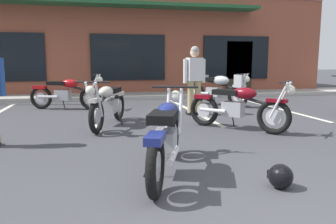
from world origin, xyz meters
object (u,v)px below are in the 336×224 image
(motorcycle_cream_vintage, at_px, (219,88))
(helmet_on_pavement, at_px, (280,176))
(person_in_shorts_foreground, at_px, (194,76))
(motorcycle_silver_naked, at_px, (66,93))
(motorcycle_green_cafe_racer, at_px, (238,106))
(motorcycle_foreground_classic, at_px, (166,135))
(motorcycle_blue_standard, at_px, (108,104))

(motorcycle_cream_vintage, bearing_deg, helmet_on_pavement, -105.49)
(person_in_shorts_foreground, xyz_separation_m, helmet_on_pavement, (-0.52, -4.81, -0.82))
(helmet_on_pavement, bearing_deg, motorcycle_silver_naked, 112.17)
(motorcycle_green_cafe_racer, bearing_deg, motorcycle_cream_vintage, 74.67)
(motorcycle_silver_naked, relative_size, helmet_on_pavement, 7.78)
(motorcycle_foreground_classic, xyz_separation_m, motorcycle_green_cafe_racer, (1.87, 2.15, 0.00))
(motorcycle_foreground_classic, xyz_separation_m, motorcycle_silver_naked, (-1.57, 5.73, 0.00))
(motorcycle_silver_naked, bearing_deg, motorcycle_green_cafe_racer, -46.08)
(motorcycle_blue_standard, height_order, helmet_on_pavement, motorcycle_blue_standard)
(motorcycle_silver_naked, relative_size, motorcycle_cream_vintage, 1.15)
(motorcycle_silver_naked, xyz_separation_m, motorcycle_green_cafe_racer, (3.44, -3.57, 0.00))
(helmet_on_pavement, bearing_deg, motorcycle_green_cafe_racer, 74.32)
(person_in_shorts_foreground, bearing_deg, motorcycle_cream_vintage, 50.26)
(person_in_shorts_foreground, bearing_deg, motorcycle_green_cafe_racer, -81.39)
(motorcycle_cream_vintage, distance_m, person_in_shorts_foreground, 1.96)
(motorcycle_foreground_classic, relative_size, motorcycle_green_cafe_racer, 1.19)
(motorcycle_blue_standard, bearing_deg, motorcycle_foreground_classic, -79.79)
(motorcycle_foreground_classic, distance_m, person_in_shorts_foreground, 4.40)
(motorcycle_silver_naked, bearing_deg, person_in_shorts_foreground, -27.56)
(motorcycle_green_cafe_racer, distance_m, person_in_shorts_foreground, 2.01)
(motorcycle_blue_standard, distance_m, person_in_shorts_foreground, 2.42)
(motorcycle_green_cafe_racer, bearing_deg, motorcycle_blue_standard, 159.83)
(motorcycle_foreground_classic, bearing_deg, helmet_on_pavement, -34.48)
(motorcycle_green_cafe_racer, xyz_separation_m, person_in_shorts_foreground, (-0.29, 1.93, 0.49))
(motorcycle_foreground_classic, distance_m, helmet_on_pavement, 1.33)
(person_in_shorts_foreground, bearing_deg, motorcycle_blue_standard, -153.97)
(motorcycle_foreground_classic, xyz_separation_m, motorcycle_blue_standard, (-0.55, 3.04, 0.00))
(motorcycle_blue_standard, height_order, motorcycle_cream_vintage, same)
(motorcycle_blue_standard, bearing_deg, motorcycle_silver_naked, 110.81)
(motorcycle_silver_naked, relative_size, person_in_shorts_foreground, 1.21)
(motorcycle_foreground_classic, distance_m, motorcycle_cream_vintage, 6.22)
(motorcycle_foreground_classic, distance_m, motorcycle_blue_standard, 3.09)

